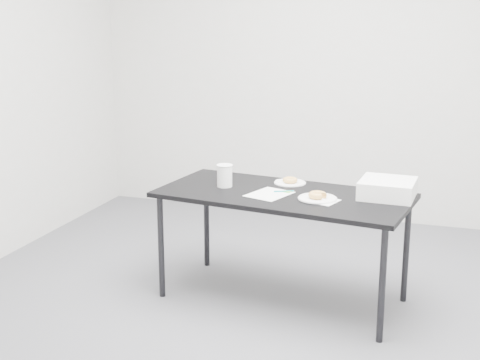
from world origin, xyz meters
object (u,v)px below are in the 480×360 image
(donut_far, at_px, (290,180))
(bakery_box, at_px, (388,188))
(plate_near, at_px, (317,198))
(coffee_cup, at_px, (225,176))
(donut_near, at_px, (318,195))
(pen, at_px, (284,191))
(scorecard, at_px, (269,194))
(plate_far, at_px, (290,183))
(table, at_px, (283,201))

(donut_far, relative_size, bakery_box, 0.30)
(plate_near, relative_size, coffee_cup, 1.62)
(plate_near, relative_size, donut_near, 2.13)
(pen, distance_m, bakery_box, 0.61)
(scorecard, relative_size, pen, 2.15)
(plate_far, bearing_deg, donut_far, 180.00)
(plate_near, xyz_separation_m, donut_near, (0.00, 0.00, 0.02))
(plate_near, distance_m, coffee_cup, 0.62)
(table, height_order, coffee_cup, coffee_cup)
(bakery_box, bearing_deg, pen, -169.25)
(plate_far, relative_size, bakery_box, 0.65)
(coffee_cup, bearing_deg, pen, -2.10)
(plate_near, relative_size, donut_far, 2.41)
(pen, relative_size, donut_near, 1.15)
(table, relative_size, plate_far, 7.80)
(scorecard, bearing_deg, coffee_cup, -176.84)
(plate_far, bearing_deg, table, -85.15)
(donut_near, bearing_deg, table, 161.64)
(table, bearing_deg, donut_far, 102.41)
(donut_near, xyz_separation_m, plate_far, (-0.24, 0.31, -0.02))
(donut_near, distance_m, plate_far, 0.40)
(plate_near, xyz_separation_m, coffee_cup, (-0.61, 0.11, 0.06))
(bakery_box, bearing_deg, coffee_cup, -173.13)
(scorecard, xyz_separation_m, donut_near, (0.29, -0.02, 0.03))
(plate_near, bearing_deg, pen, 157.01)
(bakery_box, bearing_deg, table, -167.14)
(table, distance_m, pen, 0.06)
(table, xyz_separation_m, pen, (-0.00, 0.02, 0.06))
(table, height_order, plate_far, plate_far)
(scorecard, height_order, pen, pen)
(plate_far, bearing_deg, donut_near, -52.54)
(donut_near, bearing_deg, pen, 157.01)
(bakery_box, bearing_deg, donut_near, -151.73)
(pen, bearing_deg, table, -104.83)
(donut_far, bearing_deg, coffee_cup, -150.56)
(pen, distance_m, donut_near, 0.24)
(plate_far, height_order, bakery_box, bakery_box)
(pen, bearing_deg, plate_far, 69.87)
(plate_near, bearing_deg, donut_near, 0.00)
(bakery_box, bearing_deg, donut_far, 170.39)
(table, distance_m, bakery_box, 0.61)
(table, height_order, donut_far, donut_far)
(pen, bearing_deg, plate_near, -47.48)
(donut_far, bearing_deg, plate_near, -52.54)
(table, distance_m, plate_far, 0.25)
(plate_near, xyz_separation_m, donut_far, (-0.24, 0.31, 0.01))
(donut_near, bearing_deg, donut_far, 127.46)
(pen, distance_m, plate_near, 0.24)
(pen, height_order, coffee_cup, coffee_cup)
(donut_near, bearing_deg, plate_far, 127.46)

